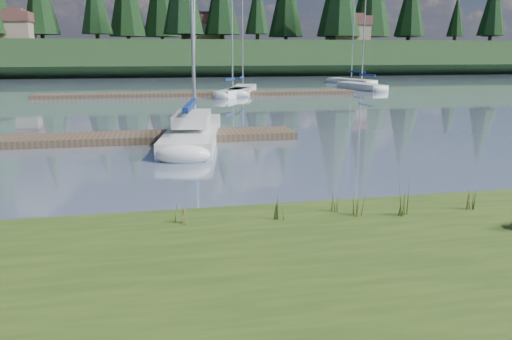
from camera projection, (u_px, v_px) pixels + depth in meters
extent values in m
plane|color=slate|center=(176.00, 96.00, 40.68)|extent=(200.00, 200.00, 0.00)
cube|color=#38501A|center=(300.00, 323.00, 6.31)|extent=(60.00, 9.00, 0.35)
cube|color=#1B3218|center=(164.00, 58.00, 81.12)|extent=(200.00, 20.00, 5.00)
cube|color=white|center=(194.00, 135.00, 20.40)|extent=(3.20, 8.48, 0.70)
ellipsoid|color=white|center=(201.00, 121.00, 24.42)|extent=(2.15, 2.52, 0.70)
cube|color=navy|center=(190.00, 105.00, 18.90)|extent=(0.81, 3.75, 0.20)
cube|color=white|center=(192.00, 118.00, 19.77)|extent=(1.79, 3.19, 0.45)
cube|color=#4C3D2C|center=(97.00, 139.00, 19.85)|extent=(16.00, 2.00, 0.30)
cube|color=#4C3D2C|center=(200.00, 94.00, 41.03)|extent=(26.00, 2.20, 0.30)
cube|color=white|center=(233.00, 94.00, 40.63)|extent=(3.66, 5.30, 0.70)
ellipsoid|color=white|center=(243.00, 91.00, 43.13)|extent=(1.73, 1.85, 0.70)
cylinder|color=silver|center=(232.00, 32.00, 39.52)|extent=(0.12, 0.12, 8.46)
cube|color=navy|center=(229.00, 79.00, 39.68)|extent=(1.20, 1.97, 0.20)
cube|color=white|center=(243.00, 91.00, 43.76)|extent=(3.83, 7.98, 0.70)
ellipsoid|color=white|center=(247.00, 87.00, 47.54)|extent=(2.22, 2.51, 0.70)
cylinder|color=silver|center=(242.00, 12.00, 42.25)|extent=(0.12, 0.12, 11.98)
cube|color=navy|center=(241.00, 78.00, 42.46)|extent=(1.04, 3.04, 0.20)
cube|color=white|center=(361.00, 87.00, 48.15)|extent=(2.40, 7.08, 0.70)
ellipsoid|color=white|center=(344.00, 85.00, 51.36)|extent=(1.73, 2.06, 0.70)
cylinder|color=silver|center=(365.00, 23.00, 46.78)|extent=(0.12, 0.12, 10.71)
cube|color=navy|center=(367.00, 75.00, 47.00)|extent=(0.53, 2.77, 0.20)
cube|color=white|center=(351.00, 82.00, 56.16)|extent=(3.52, 7.25, 0.70)
ellipsoid|color=white|center=(332.00, 80.00, 59.22)|extent=(2.02, 2.29, 0.70)
cylinder|color=silver|center=(353.00, 28.00, 54.81)|extent=(0.12, 0.12, 10.56)
cube|color=navy|center=(357.00, 72.00, 55.06)|extent=(0.98, 2.76, 0.20)
cone|color=#475B23|center=(275.00, 207.00, 9.65)|extent=(0.03, 0.03, 0.48)
cone|color=brown|center=(281.00, 210.00, 9.62)|extent=(0.03, 0.03, 0.38)
cone|color=#475B23|center=(277.00, 205.00, 9.69)|extent=(0.03, 0.03, 0.52)
cone|color=brown|center=(282.00, 211.00, 9.67)|extent=(0.03, 0.03, 0.33)
cone|color=#475B23|center=(277.00, 210.00, 9.58)|extent=(0.03, 0.03, 0.43)
cone|color=#475B23|center=(334.00, 202.00, 10.14)|extent=(0.03, 0.03, 0.40)
cone|color=brown|center=(340.00, 204.00, 10.11)|extent=(0.03, 0.03, 0.32)
cone|color=#475B23|center=(336.00, 200.00, 10.18)|extent=(0.03, 0.03, 0.44)
cone|color=brown|center=(341.00, 204.00, 10.15)|extent=(0.03, 0.03, 0.28)
cone|color=#475B23|center=(336.00, 204.00, 10.07)|extent=(0.03, 0.03, 0.36)
cone|color=#475B23|center=(401.00, 198.00, 9.83)|extent=(0.03, 0.03, 0.72)
cone|color=brown|center=(408.00, 202.00, 9.80)|extent=(0.03, 0.03, 0.58)
cone|color=#475B23|center=(403.00, 196.00, 9.87)|extent=(0.03, 0.03, 0.79)
cone|color=brown|center=(408.00, 203.00, 9.86)|extent=(0.03, 0.03, 0.50)
cone|color=#475B23|center=(404.00, 201.00, 9.77)|extent=(0.03, 0.03, 0.65)
cone|color=#475B23|center=(177.00, 211.00, 9.40)|extent=(0.03, 0.03, 0.49)
cone|color=brown|center=(184.00, 214.00, 9.37)|extent=(0.03, 0.03, 0.39)
cone|color=#475B23|center=(180.00, 209.00, 9.44)|extent=(0.03, 0.03, 0.54)
cone|color=brown|center=(185.00, 215.00, 9.42)|extent=(0.03, 0.03, 0.34)
cone|color=#475B23|center=(179.00, 213.00, 9.34)|extent=(0.03, 0.03, 0.44)
cone|color=#475B23|center=(355.00, 204.00, 9.87)|extent=(0.03, 0.03, 0.46)
cone|color=brown|center=(361.00, 207.00, 9.84)|extent=(0.03, 0.03, 0.37)
cone|color=#475B23|center=(357.00, 202.00, 9.91)|extent=(0.03, 0.03, 0.51)
cone|color=brown|center=(362.00, 208.00, 9.88)|extent=(0.03, 0.03, 0.32)
cone|color=#475B23|center=(357.00, 206.00, 9.80)|extent=(0.03, 0.03, 0.41)
cone|color=#475B23|center=(466.00, 198.00, 10.25)|extent=(0.03, 0.03, 0.49)
cone|color=brown|center=(473.00, 201.00, 10.22)|extent=(0.03, 0.03, 0.39)
cone|color=#475B23|center=(468.00, 196.00, 10.29)|extent=(0.03, 0.03, 0.54)
cone|color=brown|center=(473.00, 201.00, 10.27)|extent=(0.03, 0.03, 0.35)
cone|color=#475B23|center=(470.00, 200.00, 10.19)|extent=(0.03, 0.03, 0.44)
cube|color=#33281C|center=(241.00, 219.00, 10.53)|extent=(60.00, 0.50, 0.14)
cylinder|color=#382619|center=(97.00, 36.00, 77.46)|extent=(0.60, 0.60, 1.80)
cylinder|color=#382619|center=(184.00, 36.00, 74.24)|extent=(0.60, 0.60, 1.80)
cylinder|color=#382619|center=(257.00, 37.00, 80.36)|extent=(0.60, 0.60, 1.80)
cone|color=black|center=(257.00, 5.00, 79.22)|extent=(3.96, 3.96, 9.00)
cylinder|color=#382619|center=(338.00, 37.00, 80.96)|extent=(0.60, 0.60, 1.80)
cylinder|color=#382619|center=(409.00, 38.00, 86.51)|extent=(0.60, 0.60, 1.80)
cone|color=black|center=(411.00, 0.00, 85.06)|extent=(5.28, 5.28, 12.00)
cylinder|color=#382619|center=(490.00, 38.00, 85.20)|extent=(0.60, 0.60, 1.80)
cone|color=black|center=(494.00, 3.00, 83.90)|extent=(4.62, 4.62, 10.50)
cube|color=gray|center=(11.00, 32.00, 73.13)|extent=(6.00, 5.00, 2.80)
cube|color=brown|center=(9.00, 17.00, 72.65)|extent=(6.30, 5.30, 1.40)
cube|color=brown|center=(8.00, 11.00, 72.46)|extent=(4.20, 3.60, 0.70)
cube|color=gray|center=(201.00, 33.00, 79.47)|extent=(6.00, 5.00, 2.80)
cube|color=brown|center=(201.00, 20.00, 78.99)|extent=(6.30, 5.30, 1.40)
cube|color=brown|center=(201.00, 14.00, 78.80)|extent=(4.20, 3.60, 0.70)
cube|color=gray|center=(348.00, 34.00, 82.18)|extent=(6.00, 5.00, 2.80)
cube|color=brown|center=(348.00, 21.00, 81.69)|extent=(6.30, 5.30, 1.40)
cube|color=brown|center=(348.00, 16.00, 81.51)|extent=(4.20, 3.60, 0.70)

